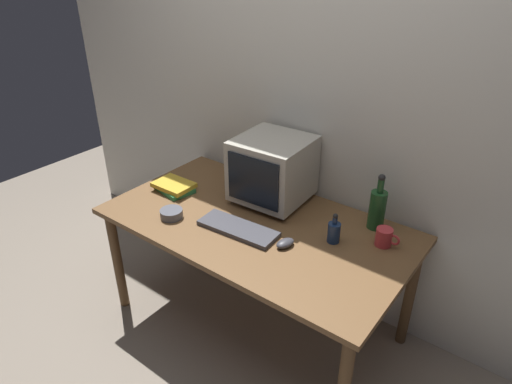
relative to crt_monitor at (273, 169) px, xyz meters
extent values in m
plane|color=gray|center=(0.07, -0.24, -0.89)|extent=(6.00, 6.00, 0.00)
cube|color=silver|center=(0.07, 0.26, 0.36)|extent=(4.00, 0.08, 2.50)
cube|color=brown|center=(0.07, -0.24, -0.21)|extent=(1.61, 0.88, 0.03)
cylinder|color=brown|center=(-0.68, -0.62, -0.56)|extent=(0.06, 0.06, 0.67)
cylinder|color=brown|center=(-0.68, 0.14, -0.56)|extent=(0.06, 0.06, 0.67)
cylinder|color=brown|center=(0.81, 0.14, -0.56)|extent=(0.06, 0.06, 0.67)
cube|color=#B2AD9E|center=(0.00, 0.00, -0.18)|extent=(0.29, 0.25, 0.03)
cube|color=#B2AD9E|center=(0.00, 0.00, 0.01)|extent=(0.40, 0.40, 0.34)
cube|color=black|center=(0.01, -0.19, 0.01)|extent=(0.31, 0.02, 0.27)
cube|color=#3F3F47|center=(0.04, -0.36, -0.18)|extent=(0.43, 0.18, 0.02)
ellipsoid|color=#3F3F47|center=(0.31, -0.33, -0.17)|extent=(0.08, 0.11, 0.04)
cylinder|color=#1E4C23|center=(0.58, 0.09, -0.09)|extent=(0.08, 0.08, 0.20)
cylinder|color=#1E4C23|center=(0.58, 0.09, 0.05)|extent=(0.03, 0.03, 0.07)
sphere|color=#262626|center=(0.58, 0.09, 0.09)|extent=(0.03, 0.03, 0.03)
cylinder|color=navy|center=(0.47, -0.15, -0.14)|extent=(0.06, 0.06, 0.10)
cylinder|color=navy|center=(0.47, -0.15, -0.07)|extent=(0.02, 0.02, 0.04)
sphere|color=#262626|center=(0.47, -0.15, -0.05)|extent=(0.03, 0.03, 0.03)
cube|color=#33894C|center=(-0.52, -0.26, -0.18)|extent=(0.24, 0.20, 0.03)
cube|color=gold|center=(-0.52, -0.26, -0.15)|extent=(0.23, 0.17, 0.03)
cylinder|color=#CC383D|center=(0.68, -0.03, -0.15)|extent=(0.08, 0.08, 0.09)
torus|color=#CC383D|center=(0.73, -0.03, -0.14)|extent=(0.06, 0.01, 0.06)
cylinder|color=#595B66|center=(-0.32, -0.48, -0.17)|extent=(0.12, 0.12, 0.04)
camera|label=1|loc=(1.28, -1.83, 1.09)|focal=31.69mm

